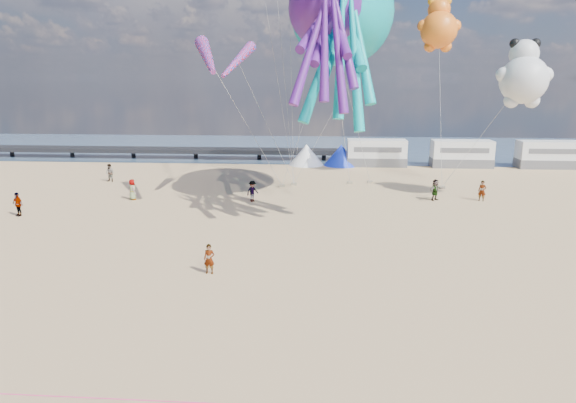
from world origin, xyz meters
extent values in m
plane|color=tan|center=(0.00, 0.00, 0.00)|extent=(120.00, 120.00, 0.00)
plane|color=#374F6A|center=(0.00, 55.00, 0.02)|extent=(120.00, 120.00, 0.00)
cube|color=black|center=(-28.00, 44.00, 1.00)|extent=(60.00, 3.00, 0.50)
cube|color=silver|center=(6.00, 40.00, 1.50)|extent=(6.60, 2.50, 3.00)
cube|color=silver|center=(15.50, 40.00, 1.50)|extent=(6.60, 2.50, 3.00)
cube|color=silver|center=(25.00, 40.00, 1.50)|extent=(6.60, 2.50, 3.00)
cone|color=white|center=(-2.00, 40.00, 1.20)|extent=(4.00, 4.00, 2.40)
cone|color=#1933CC|center=(2.00, 40.00, 1.20)|extent=(4.00, 4.00, 2.40)
imported|color=tan|center=(-5.67, 5.73, 0.78)|extent=(0.59, 0.40, 1.56)
imported|color=#7F6659|center=(-15.65, 21.51, 0.86)|extent=(0.71, 0.74, 1.71)
imported|color=#7F6659|center=(-20.57, 28.70, 0.87)|extent=(0.95, 0.73, 1.74)
imported|color=#7F6659|center=(-5.67, 21.59, 0.86)|extent=(1.05, 1.05, 1.71)
imported|color=#7F6659|center=(-22.08, 15.90, 0.88)|extent=(1.30, 1.05, 1.76)
imported|color=#7F6659|center=(9.22, 23.11, 0.88)|extent=(1.06, 1.00, 1.75)
imported|color=#7F6659|center=(12.98, 23.13, 0.85)|extent=(1.63, 1.14, 1.69)
cube|color=gray|center=(-3.76, 27.44, 0.11)|extent=(0.50, 0.35, 0.22)
cube|color=gray|center=(2.54, 29.33, 0.11)|extent=(0.50, 0.35, 0.22)
cube|color=gray|center=(10.84, 27.87, 0.11)|extent=(0.50, 0.35, 0.22)
cube|color=gray|center=(4.48, 29.86, 0.11)|extent=(0.50, 0.35, 0.22)
cube|color=gray|center=(-2.71, 28.34, 0.11)|extent=(0.50, 0.35, 0.22)
camera|label=1|loc=(0.15, -18.71, 9.79)|focal=32.00mm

